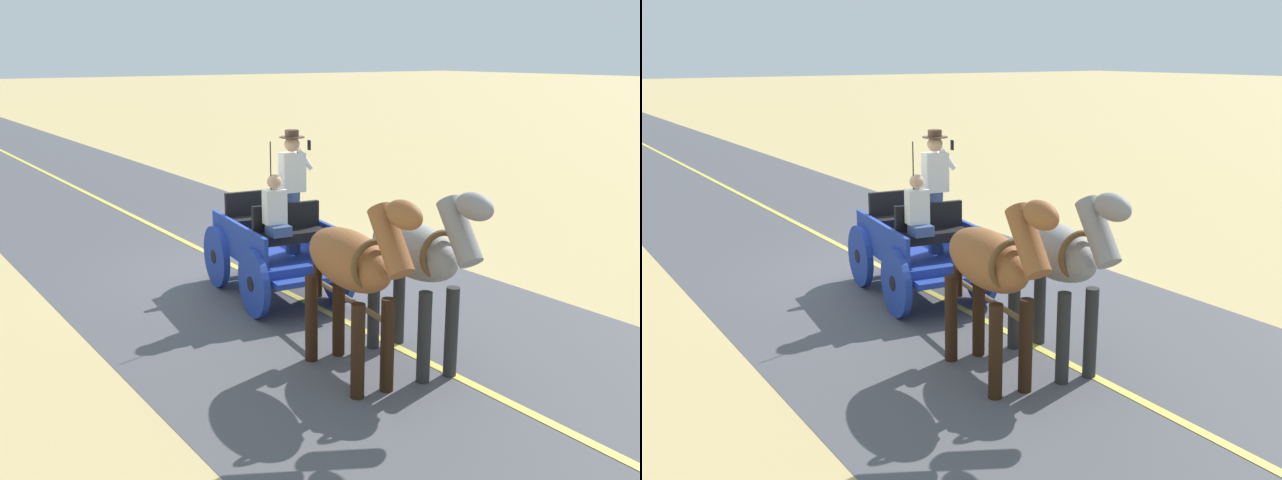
# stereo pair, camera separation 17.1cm
# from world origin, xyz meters

# --- Properties ---
(ground_plane) EXTENTS (200.00, 200.00, 0.00)m
(ground_plane) POSITION_xyz_m (0.00, 0.00, 0.00)
(ground_plane) COLOR tan
(road_surface) EXTENTS (6.23, 160.00, 0.01)m
(road_surface) POSITION_xyz_m (0.00, 0.00, 0.00)
(road_surface) COLOR #4C4C51
(road_surface) RESTS_ON ground
(road_centre_stripe) EXTENTS (0.12, 160.00, 0.00)m
(road_centre_stripe) POSITION_xyz_m (0.00, 0.00, 0.01)
(road_centre_stripe) COLOR #DBCC4C
(road_centre_stripe) RESTS_ON road_surface
(horse_drawn_carriage) EXTENTS (1.71, 4.51, 2.50)m
(horse_drawn_carriage) POSITION_xyz_m (0.18, 0.92, 0.82)
(horse_drawn_carriage) COLOR #1E3899
(horse_drawn_carriage) RESTS_ON ground
(horse_near_side) EXTENTS (0.78, 2.15, 2.21)m
(horse_near_side) POSITION_xyz_m (0.16, 3.98, 1.32)
(horse_near_side) COLOR gray
(horse_near_side) RESTS_ON ground
(horse_off_side) EXTENTS (0.76, 2.15, 2.21)m
(horse_off_side) POSITION_xyz_m (0.99, 3.87, 1.32)
(horse_off_side) COLOR brown
(horse_off_side) RESTS_ON ground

